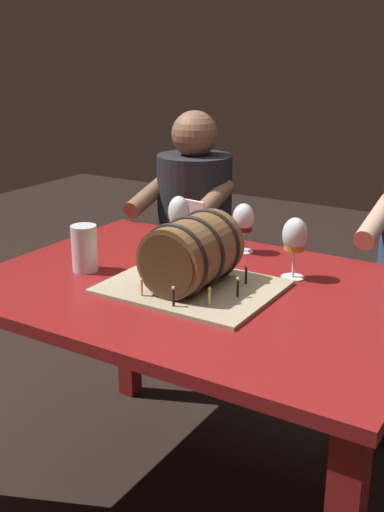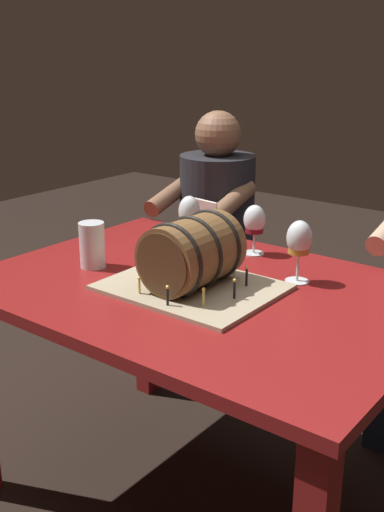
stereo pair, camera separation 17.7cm
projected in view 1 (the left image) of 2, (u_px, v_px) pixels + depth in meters
ground_plane at (200, 496)px, 2.07m from camera, size 8.00×8.00×0.00m
dining_table at (201, 319)px, 1.87m from camera, size 1.30×0.93×0.74m
barrel_cake at (192, 258)px, 1.77m from camera, size 0.48×0.38×0.22m
wine_glass_amber at (295, 238)px, 1.85m from camera, size 0.08×0.08×0.19m
wine_glass_rose at (179, 215)px, 2.07m from camera, size 0.07×0.07×0.20m
wine_glass_red at (243, 220)px, 2.09m from camera, size 0.07×0.07×0.17m
beer_pint at (85, 250)px, 1.93m from camera, size 0.08×0.08×0.14m
menu_card at (194, 222)px, 2.19m from camera, size 0.11×0.05×0.16m
person_seated_left at (194, 259)px, 2.74m from camera, size 0.38×0.47×1.16m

